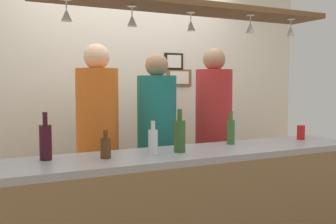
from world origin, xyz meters
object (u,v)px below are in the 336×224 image
picture_frame_upper_small (174,61)px  person_middle_teal_shirt (157,131)px  person_left_orange_shirt (98,130)px  bottle_beer_green_import (231,131)px  bottle_champagne_green (180,135)px  bottle_beer_brown_stubby (106,147)px  bottle_wine_dark_red (46,141)px  bottle_soda_clear (153,141)px  person_right_red_shirt (214,123)px  picture_frame_lower_pair (179,78)px  drink_can (301,132)px

picture_frame_upper_small → person_middle_teal_shirt: bearing=-126.4°
person_left_orange_shirt → person_middle_teal_shirt: bearing=0.0°
bottle_beer_green_import → bottle_champagne_green: bottle_champagne_green is taller
person_left_orange_shirt → bottle_champagne_green: person_left_orange_shirt is taller
bottle_beer_brown_stubby → picture_frame_upper_small: bearing=49.4°
bottle_beer_green_import → bottle_wine_dark_red: (-1.41, -0.01, 0.01)m
person_middle_teal_shirt → bottle_beer_green_import: person_middle_teal_shirt is taller
bottle_soda_clear → bottle_champagne_green: bottle_champagne_green is taller
person_right_red_shirt → picture_frame_lower_pair: 0.84m
person_middle_teal_shirt → bottle_champagne_green: 0.71m
person_middle_teal_shirt → bottle_beer_green_import: bearing=-54.9°
bottle_champagne_green → bottle_wine_dark_red: bearing=171.9°
bottle_beer_brown_stubby → picture_frame_upper_small: (1.20, 1.40, 0.64)m
bottle_beer_green_import → drink_can: (0.68, -0.06, -0.04)m
person_middle_teal_shirt → person_right_red_shirt: size_ratio=0.96×
bottle_soda_clear → person_middle_teal_shirt: bearing=63.7°
bottle_soda_clear → person_right_red_shirt: bearing=37.2°
person_left_orange_shirt → bottle_beer_brown_stubby: (-0.14, -0.68, -0.03)m
bottle_beer_green_import → drink_can: bottle_beer_green_import is taller
bottle_beer_brown_stubby → picture_frame_upper_small: picture_frame_upper_small is taller
person_middle_teal_shirt → person_right_red_shirt: 0.59m
person_middle_teal_shirt → person_right_red_shirt: bearing=-0.0°
bottle_soda_clear → picture_frame_upper_small: bearing=58.3°
bottle_beer_green_import → picture_frame_lower_pair: picture_frame_lower_pair is taller
bottle_wine_dark_red → drink_can: bottle_wine_dark_red is taller
picture_frame_upper_small → bottle_champagne_green: bearing=-115.5°
picture_frame_upper_small → bottle_beer_green_import: bearing=-96.5°
bottle_wine_dark_red → picture_frame_upper_small: size_ratio=1.36×
person_left_orange_shirt → picture_frame_lower_pair: person_left_orange_shirt is taller
person_middle_teal_shirt → bottle_soda_clear: size_ratio=7.38×
person_middle_teal_shirt → picture_frame_lower_pair: (0.60, 0.72, 0.48)m
person_middle_teal_shirt → picture_frame_upper_small: 1.11m
person_left_orange_shirt → bottle_champagne_green: size_ratio=5.86×
person_right_red_shirt → picture_frame_lower_pair: person_right_red_shirt is taller
bottle_beer_green_import → picture_frame_lower_pair: (0.21, 1.28, 0.43)m
bottle_beer_brown_stubby → drink_can: 1.74m
person_middle_teal_shirt → bottle_soda_clear: person_middle_teal_shirt is taller
bottle_beer_brown_stubby → bottle_wine_dark_red: bearing=161.8°
picture_frame_upper_small → bottle_beer_brown_stubby: bearing=-130.6°
bottle_beer_green_import → drink_can: size_ratio=2.13×
person_left_orange_shirt → picture_frame_upper_small: (1.06, 0.72, 0.61)m
person_right_red_shirt → bottle_beer_brown_stubby: size_ratio=9.81×
person_right_red_shirt → drink_can: person_right_red_shirt is taller
person_middle_teal_shirt → drink_can: 1.23m
bottle_wine_dark_red → picture_frame_upper_small: (1.55, 1.29, 0.60)m
picture_frame_lower_pair → bottle_beer_green_import: bearing=-99.4°
person_left_orange_shirt → bottle_beer_brown_stubby: person_left_orange_shirt is taller
person_left_orange_shirt → bottle_beer_green_import: size_ratio=6.76×
person_right_red_shirt → picture_frame_upper_small: bearing=93.9°
person_middle_teal_shirt → bottle_champagne_green: person_middle_teal_shirt is taller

